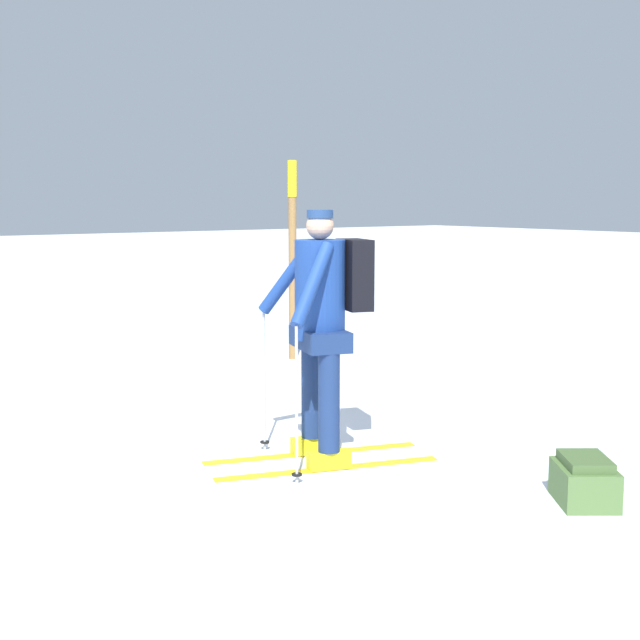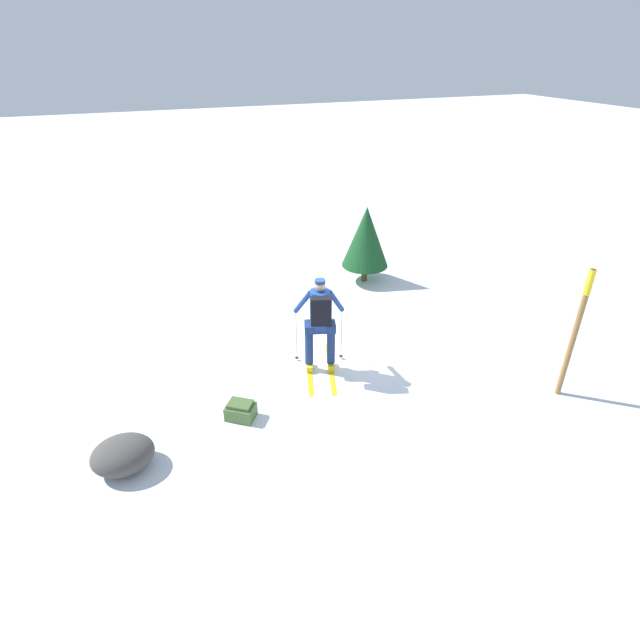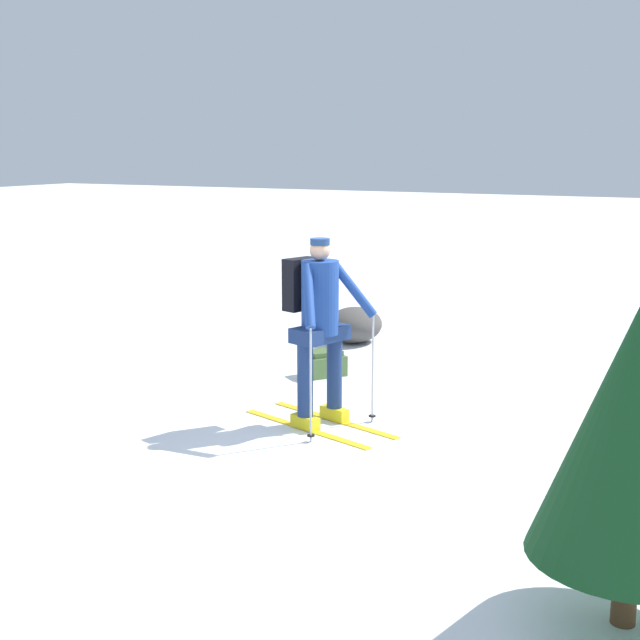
% 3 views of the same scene
% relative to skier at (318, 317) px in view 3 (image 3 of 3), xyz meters
% --- Properties ---
extents(ground_plane, '(80.00, 80.00, 0.00)m').
position_rel_skier_xyz_m(ground_plane, '(-0.37, -0.48, -1.05)').
color(ground_plane, white).
extents(skier, '(1.03, 1.70, 1.80)m').
position_rel_skier_xyz_m(skier, '(0.00, 0.00, 0.00)').
color(skier, gold).
rests_on(skier, ground_plane).
extents(dropped_backpack, '(0.56, 0.53, 0.30)m').
position_rel_skier_xyz_m(dropped_backpack, '(1.67, 0.78, -0.91)').
color(dropped_backpack, '#4C6B38').
rests_on(dropped_backpack, ground_plane).
extents(rock_boulder, '(0.87, 0.74, 0.48)m').
position_rel_skier_xyz_m(rock_boulder, '(3.46, 1.22, -0.81)').
color(rock_boulder, '#474442').
rests_on(rock_boulder, ground_plane).
extents(pine_tree, '(1.14, 1.14, 1.89)m').
position_rel_skier_xyz_m(pine_tree, '(-2.46, -3.20, 0.10)').
color(pine_tree, '#4C331E').
rests_on(pine_tree, ground_plane).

